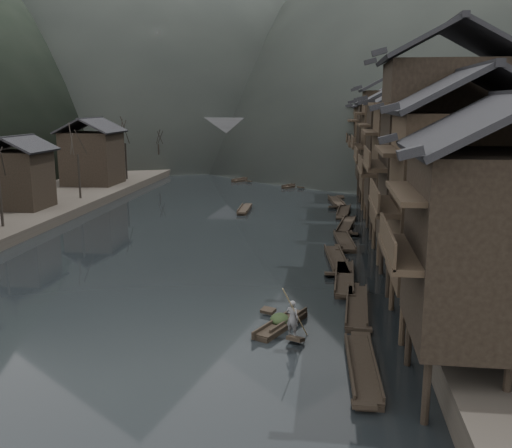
# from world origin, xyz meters

# --- Properties ---
(water) EXTENTS (300.00, 300.00, 0.00)m
(water) POSITION_xyz_m (0.00, 0.00, 0.00)
(water) COLOR black
(water) RESTS_ON ground
(stilt_houses) EXTENTS (9.00, 67.60, 16.32)m
(stilt_houses) POSITION_xyz_m (17.28, 19.31, 8.79)
(stilt_houses) COLOR black
(stilt_houses) RESTS_ON ground
(bare_trees) EXTENTS (3.80, 73.20, 7.60)m
(bare_trees) POSITION_xyz_m (-17.00, 20.05, 6.49)
(bare_trees) COLOR black
(bare_trees) RESTS_ON left_bank
(moored_sampans) EXTENTS (3.07, 50.32, 0.47)m
(moored_sampans) POSITION_xyz_m (11.89, 14.93, 0.20)
(moored_sampans) COLOR black
(moored_sampans) RESTS_ON water
(midriver_boats) EXTENTS (11.15, 29.77, 0.44)m
(midriver_boats) POSITION_xyz_m (1.57, 44.51, 0.20)
(midriver_boats) COLOR black
(midriver_boats) RESTS_ON water
(stone_bridge) EXTENTS (40.00, 6.00, 9.00)m
(stone_bridge) POSITION_xyz_m (-0.00, 72.00, 5.11)
(stone_bridge) COLOR #4C4C4F
(stone_bridge) RESTS_ON ground
(hero_sampan) EXTENTS (2.66, 4.49, 0.43)m
(hero_sampan) POSITION_xyz_m (8.22, -2.00, 0.20)
(hero_sampan) COLOR black
(hero_sampan) RESTS_ON water
(cargo_heap) EXTENTS (1.01, 1.32, 0.61)m
(cargo_heap) POSITION_xyz_m (8.13, -1.80, 0.73)
(cargo_heap) COLOR black
(cargo_heap) RESTS_ON hero_sampan
(boatman) EXTENTS (0.79, 0.69, 1.84)m
(boatman) POSITION_xyz_m (8.90, -3.45, 1.35)
(boatman) COLOR #5E5E61
(boatman) RESTS_ON hero_sampan
(bamboo_pole) EXTENTS (1.34, 1.74, 3.25)m
(bamboo_pole) POSITION_xyz_m (9.10, -3.45, 3.89)
(bamboo_pole) COLOR #8C7A51
(bamboo_pole) RESTS_ON boatman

